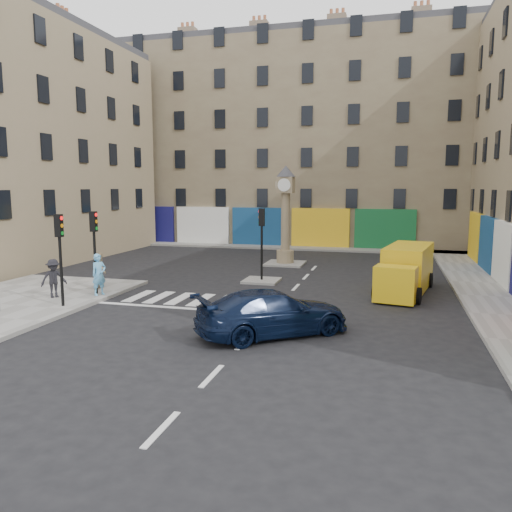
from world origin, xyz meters
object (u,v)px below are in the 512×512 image
at_px(traffic_light_left_near, 60,245).
at_px(pedestrian_dark, 54,278).
at_px(clock_pillar, 286,209).
at_px(yellow_van, 406,270).
at_px(pedestrian_blue, 99,274).
at_px(traffic_light_left_far, 94,239).
at_px(pedestrian_tan, 100,271).
at_px(navy_sedan, 273,313).
at_px(traffic_light_island, 262,232).

bearing_deg(traffic_light_left_near, pedestrian_dark, 137.10).
height_order(traffic_light_left_near, clock_pillar, clock_pillar).
bearing_deg(yellow_van, pedestrian_blue, -148.90).
bearing_deg(traffic_light_left_far, yellow_van, 19.11).
bearing_deg(pedestrian_tan, pedestrian_blue, -160.07).
distance_m(pedestrian_blue, pedestrian_dark, 1.88).
bearing_deg(traffic_light_left_far, pedestrian_dark, -138.27).
bearing_deg(pedestrian_blue, yellow_van, -43.60).
relative_size(navy_sedan, pedestrian_blue, 2.82).
relative_size(clock_pillar, pedestrian_tan, 3.63).
distance_m(clock_pillar, pedestrian_dark, 14.92).
distance_m(pedestrian_blue, pedestrian_tan, 1.56).
distance_m(traffic_light_left_near, yellow_van, 15.30).
bearing_deg(traffic_light_island, pedestrian_blue, -136.88).
height_order(traffic_light_island, pedestrian_tan, traffic_light_island).
bearing_deg(clock_pillar, pedestrian_blue, -117.32).
bearing_deg(clock_pillar, pedestrian_tan, -123.44).
relative_size(pedestrian_blue, pedestrian_tan, 1.10).
height_order(yellow_van, pedestrian_blue, yellow_van).
distance_m(traffic_light_left_near, pedestrian_blue, 2.69).
relative_size(traffic_light_left_far, pedestrian_tan, 2.20).
height_order(traffic_light_left_far, pedestrian_tan, traffic_light_left_far).
relative_size(traffic_light_island, pedestrian_blue, 2.00).
xyz_separation_m(clock_pillar, pedestrian_blue, (-6.00, -11.61, -2.47)).
xyz_separation_m(pedestrian_tan, pedestrian_dark, (-0.83, -2.30, 0.00)).
height_order(navy_sedan, pedestrian_dark, pedestrian_dark).
height_order(pedestrian_blue, pedestrian_dark, pedestrian_blue).
bearing_deg(navy_sedan, yellow_van, -67.67).
bearing_deg(pedestrian_blue, traffic_light_island, -20.83).
bearing_deg(clock_pillar, pedestrian_dark, -121.22).
height_order(clock_pillar, pedestrian_blue, clock_pillar).
xyz_separation_m(traffic_light_left_far, yellow_van, (13.48, 4.67, -1.55)).
bearing_deg(traffic_light_left_far, traffic_light_left_near, -90.00).
bearing_deg(pedestrian_tan, clock_pillar, -43.89).
distance_m(yellow_van, pedestrian_blue, 14.05).
relative_size(clock_pillar, navy_sedan, 1.17).
xyz_separation_m(traffic_light_left_far, clock_pillar, (6.30, 11.40, 0.93)).
xyz_separation_m(navy_sedan, yellow_van, (4.48, 8.25, 0.31)).
relative_size(traffic_light_island, navy_sedan, 0.71).
height_order(navy_sedan, pedestrian_blue, pedestrian_blue).
distance_m(traffic_light_island, pedestrian_dark, 10.19).
xyz_separation_m(traffic_light_island, clock_pillar, (0.00, 6.00, 0.96)).
relative_size(traffic_light_left_far, traffic_light_island, 1.00).
bearing_deg(navy_sedan, traffic_light_island, -22.44).
relative_size(traffic_light_island, clock_pillar, 0.61).
bearing_deg(navy_sedan, pedestrian_dark, 37.73).
distance_m(traffic_light_left_far, yellow_van, 14.35).
height_order(traffic_light_left_far, pedestrian_dark, traffic_light_left_far).
distance_m(traffic_light_left_near, navy_sedan, 9.26).
relative_size(clock_pillar, pedestrian_dark, 3.63).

